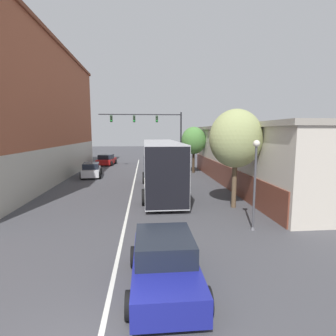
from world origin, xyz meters
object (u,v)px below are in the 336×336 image
parked_car_left_near (91,170)px  street_tree_near (236,139)px  bus (161,164)px  street_tree_far (194,141)px  traffic_signal_gantry (154,126)px  hatchback_foreground (165,263)px  parked_car_left_mid (106,160)px  street_lamp (255,180)px

parked_car_left_near → street_tree_near: size_ratio=0.72×
bus → parked_car_left_near: bus is taller
parked_car_left_near → street_tree_far: size_ratio=0.83×
street_tree_far → traffic_signal_gantry: bearing=136.4°
parked_car_left_near → street_tree_near: bearing=-144.9°
hatchback_foreground → parked_car_left_mid: size_ratio=0.98×
parked_car_left_near → parked_car_left_mid: 9.71m
traffic_signal_gantry → bus: bearing=-89.8°
bus → parked_car_left_near: size_ratio=2.69×
parked_car_left_mid → bus: bearing=-152.3°
street_lamp → traffic_signal_gantry: bearing=100.1°
street_tree_near → parked_car_left_near: bearing=132.0°
hatchback_foreground → parked_car_left_near: (-5.89, 19.35, -0.03)m
bus → hatchback_foreground: bearing=176.8°
hatchback_foreground → traffic_signal_gantry: size_ratio=0.40×
hatchback_foreground → street_lamp: (4.34, 4.02, 1.62)m
hatchback_foreground → street_lamp: street_lamp is taller
hatchback_foreground → street_lamp: 6.14m
parked_car_left_near → traffic_signal_gantry: traffic_signal_gantry is taller
hatchback_foreground → street_lamp: size_ratio=0.97×
parked_car_left_mid → traffic_signal_gantry: traffic_signal_gantry is taller
parked_car_left_mid → street_tree_far: size_ratio=0.81×
parked_car_left_near → street_tree_near: street_tree_near is taller
hatchback_foreground → parked_car_left_near: 20.23m
hatchback_foreground → parked_car_left_near: bearing=17.0°
street_lamp → street_tree_near: size_ratio=0.71×
bus → street_lamp: street_lamp is taller
hatchback_foreground → street_tree_far: 21.84m
bus → street_tree_far: (4.13, 9.12, 1.42)m
street_tree_far → parked_car_left_near: bearing=-170.6°
parked_car_left_mid → street_tree_near: size_ratio=0.70×
parked_car_left_mid → street_tree_near: (10.47, -21.45, 3.38)m
parked_car_left_mid → hatchback_foreground: bearing=-161.7°
hatchback_foreground → street_tree_near: bearing=-31.5°
parked_car_left_mid → traffic_signal_gantry: bearing=-114.8°
parked_car_left_near → street_tree_near: (10.56, -11.74, 3.38)m
street_tree_far → parked_car_left_mid: bearing=143.1°
parked_car_left_mid → street_tree_far: bearing=-119.9°
traffic_signal_gantry → street_tree_near: size_ratio=1.74×
parked_car_left_near → street_lamp: bearing=-153.2°
street_lamp → street_tree_near: 4.00m
street_lamp → parked_car_left_mid: bearing=112.0°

